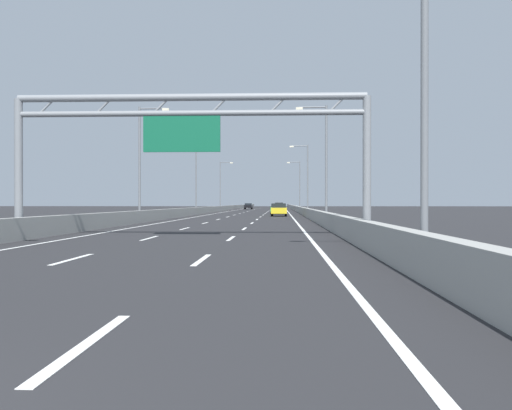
# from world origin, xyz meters

# --- Properties ---
(ground_plane) EXTENTS (260.00, 260.00, 0.00)m
(ground_plane) POSITION_xyz_m (0.00, 100.00, 0.00)
(ground_plane) COLOR #262628
(lane_dash_left_1) EXTENTS (0.16, 3.00, 0.01)m
(lane_dash_left_1) POSITION_xyz_m (-1.80, 12.50, 0.01)
(lane_dash_left_1) COLOR white
(lane_dash_left_1) RESTS_ON ground_plane
(lane_dash_left_2) EXTENTS (0.16, 3.00, 0.01)m
(lane_dash_left_2) POSITION_xyz_m (-1.80, 21.50, 0.01)
(lane_dash_left_2) COLOR white
(lane_dash_left_2) RESTS_ON ground_plane
(lane_dash_left_3) EXTENTS (0.16, 3.00, 0.01)m
(lane_dash_left_3) POSITION_xyz_m (-1.80, 30.50, 0.01)
(lane_dash_left_3) COLOR white
(lane_dash_left_3) RESTS_ON ground_plane
(lane_dash_left_4) EXTENTS (0.16, 3.00, 0.01)m
(lane_dash_left_4) POSITION_xyz_m (-1.80, 39.50, 0.01)
(lane_dash_left_4) COLOR white
(lane_dash_left_4) RESTS_ON ground_plane
(lane_dash_left_5) EXTENTS (0.16, 3.00, 0.01)m
(lane_dash_left_5) POSITION_xyz_m (-1.80, 48.50, 0.01)
(lane_dash_left_5) COLOR white
(lane_dash_left_5) RESTS_ON ground_plane
(lane_dash_left_6) EXTENTS (0.16, 3.00, 0.01)m
(lane_dash_left_6) POSITION_xyz_m (-1.80, 57.50, 0.01)
(lane_dash_left_6) COLOR white
(lane_dash_left_6) RESTS_ON ground_plane
(lane_dash_left_7) EXTENTS (0.16, 3.00, 0.01)m
(lane_dash_left_7) POSITION_xyz_m (-1.80, 66.50, 0.01)
(lane_dash_left_7) COLOR white
(lane_dash_left_7) RESTS_ON ground_plane
(lane_dash_left_8) EXTENTS (0.16, 3.00, 0.01)m
(lane_dash_left_8) POSITION_xyz_m (-1.80, 75.50, 0.01)
(lane_dash_left_8) COLOR white
(lane_dash_left_8) RESTS_ON ground_plane
(lane_dash_left_9) EXTENTS (0.16, 3.00, 0.01)m
(lane_dash_left_9) POSITION_xyz_m (-1.80, 84.50, 0.01)
(lane_dash_left_9) COLOR white
(lane_dash_left_9) RESTS_ON ground_plane
(lane_dash_left_10) EXTENTS (0.16, 3.00, 0.01)m
(lane_dash_left_10) POSITION_xyz_m (-1.80, 93.50, 0.01)
(lane_dash_left_10) COLOR white
(lane_dash_left_10) RESTS_ON ground_plane
(lane_dash_left_11) EXTENTS (0.16, 3.00, 0.01)m
(lane_dash_left_11) POSITION_xyz_m (-1.80, 102.50, 0.01)
(lane_dash_left_11) COLOR white
(lane_dash_left_11) RESTS_ON ground_plane
(lane_dash_left_12) EXTENTS (0.16, 3.00, 0.01)m
(lane_dash_left_12) POSITION_xyz_m (-1.80, 111.50, 0.01)
(lane_dash_left_12) COLOR white
(lane_dash_left_12) RESTS_ON ground_plane
(lane_dash_left_13) EXTENTS (0.16, 3.00, 0.01)m
(lane_dash_left_13) POSITION_xyz_m (-1.80, 120.50, 0.01)
(lane_dash_left_13) COLOR white
(lane_dash_left_13) RESTS_ON ground_plane
(lane_dash_left_14) EXTENTS (0.16, 3.00, 0.01)m
(lane_dash_left_14) POSITION_xyz_m (-1.80, 129.50, 0.01)
(lane_dash_left_14) COLOR white
(lane_dash_left_14) RESTS_ON ground_plane
(lane_dash_left_15) EXTENTS (0.16, 3.00, 0.01)m
(lane_dash_left_15) POSITION_xyz_m (-1.80, 138.50, 0.01)
(lane_dash_left_15) COLOR white
(lane_dash_left_15) RESTS_ON ground_plane
(lane_dash_left_16) EXTENTS (0.16, 3.00, 0.01)m
(lane_dash_left_16) POSITION_xyz_m (-1.80, 147.50, 0.01)
(lane_dash_left_16) COLOR white
(lane_dash_left_16) RESTS_ON ground_plane
(lane_dash_left_17) EXTENTS (0.16, 3.00, 0.01)m
(lane_dash_left_17) POSITION_xyz_m (-1.80, 156.50, 0.01)
(lane_dash_left_17) COLOR white
(lane_dash_left_17) RESTS_ON ground_plane
(lane_dash_right_0) EXTENTS (0.16, 3.00, 0.01)m
(lane_dash_right_0) POSITION_xyz_m (1.80, 3.50, 0.01)
(lane_dash_right_0) COLOR white
(lane_dash_right_0) RESTS_ON ground_plane
(lane_dash_right_1) EXTENTS (0.16, 3.00, 0.01)m
(lane_dash_right_1) POSITION_xyz_m (1.80, 12.50, 0.01)
(lane_dash_right_1) COLOR white
(lane_dash_right_1) RESTS_ON ground_plane
(lane_dash_right_2) EXTENTS (0.16, 3.00, 0.01)m
(lane_dash_right_2) POSITION_xyz_m (1.80, 21.50, 0.01)
(lane_dash_right_2) COLOR white
(lane_dash_right_2) RESTS_ON ground_plane
(lane_dash_right_3) EXTENTS (0.16, 3.00, 0.01)m
(lane_dash_right_3) POSITION_xyz_m (1.80, 30.50, 0.01)
(lane_dash_right_3) COLOR white
(lane_dash_right_3) RESTS_ON ground_plane
(lane_dash_right_4) EXTENTS (0.16, 3.00, 0.01)m
(lane_dash_right_4) POSITION_xyz_m (1.80, 39.50, 0.01)
(lane_dash_right_4) COLOR white
(lane_dash_right_4) RESTS_ON ground_plane
(lane_dash_right_5) EXTENTS (0.16, 3.00, 0.01)m
(lane_dash_right_5) POSITION_xyz_m (1.80, 48.50, 0.01)
(lane_dash_right_5) COLOR white
(lane_dash_right_5) RESTS_ON ground_plane
(lane_dash_right_6) EXTENTS (0.16, 3.00, 0.01)m
(lane_dash_right_6) POSITION_xyz_m (1.80, 57.50, 0.01)
(lane_dash_right_6) COLOR white
(lane_dash_right_6) RESTS_ON ground_plane
(lane_dash_right_7) EXTENTS (0.16, 3.00, 0.01)m
(lane_dash_right_7) POSITION_xyz_m (1.80, 66.50, 0.01)
(lane_dash_right_7) COLOR white
(lane_dash_right_7) RESTS_ON ground_plane
(lane_dash_right_8) EXTENTS (0.16, 3.00, 0.01)m
(lane_dash_right_8) POSITION_xyz_m (1.80, 75.50, 0.01)
(lane_dash_right_8) COLOR white
(lane_dash_right_8) RESTS_ON ground_plane
(lane_dash_right_9) EXTENTS (0.16, 3.00, 0.01)m
(lane_dash_right_9) POSITION_xyz_m (1.80, 84.50, 0.01)
(lane_dash_right_9) COLOR white
(lane_dash_right_9) RESTS_ON ground_plane
(lane_dash_right_10) EXTENTS (0.16, 3.00, 0.01)m
(lane_dash_right_10) POSITION_xyz_m (1.80, 93.50, 0.01)
(lane_dash_right_10) COLOR white
(lane_dash_right_10) RESTS_ON ground_plane
(lane_dash_right_11) EXTENTS (0.16, 3.00, 0.01)m
(lane_dash_right_11) POSITION_xyz_m (1.80, 102.50, 0.01)
(lane_dash_right_11) COLOR white
(lane_dash_right_11) RESTS_ON ground_plane
(lane_dash_right_12) EXTENTS (0.16, 3.00, 0.01)m
(lane_dash_right_12) POSITION_xyz_m (1.80, 111.50, 0.01)
(lane_dash_right_12) COLOR white
(lane_dash_right_12) RESTS_ON ground_plane
(lane_dash_right_13) EXTENTS (0.16, 3.00, 0.01)m
(lane_dash_right_13) POSITION_xyz_m (1.80, 120.50, 0.01)
(lane_dash_right_13) COLOR white
(lane_dash_right_13) RESTS_ON ground_plane
(lane_dash_right_14) EXTENTS (0.16, 3.00, 0.01)m
(lane_dash_right_14) POSITION_xyz_m (1.80, 129.50, 0.01)
(lane_dash_right_14) COLOR white
(lane_dash_right_14) RESTS_ON ground_plane
(lane_dash_right_15) EXTENTS (0.16, 3.00, 0.01)m
(lane_dash_right_15) POSITION_xyz_m (1.80, 138.50, 0.01)
(lane_dash_right_15) COLOR white
(lane_dash_right_15) RESTS_ON ground_plane
(lane_dash_right_16) EXTENTS (0.16, 3.00, 0.01)m
(lane_dash_right_16) POSITION_xyz_m (1.80, 147.50, 0.01)
(lane_dash_right_16) COLOR white
(lane_dash_right_16) RESTS_ON ground_plane
(lane_dash_right_17) EXTENTS (0.16, 3.00, 0.01)m
(lane_dash_right_17) POSITION_xyz_m (1.80, 156.50, 0.01)
(lane_dash_right_17) COLOR white
(lane_dash_right_17) RESTS_ON ground_plane
(edge_line_left) EXTENTS (0.16, 176.00, 0.01)m
(edge_line_left) POSITION_xyz_m (-5.25, 88.00, 0.01)
(edge_line_left) COLOR white
(edge_line_left) RESTS_ON ground_plane
(edge_line_right) EXTENTS (0.16, 176.00, 0.01)m
(edge_line_right) POSITION_xyz_m (5.25, 88.00, 0.01)
(edge_line_right) COLOR white
(edge_line_right) RESTS_ON ground_plane
(barrier_left) EXTENTS (0.45, 220.00, 0.95)m
(barrier_left) POSITION_xyz_m (-6.90, 110.00, 0.47)
(barrier_left) COLOR #9E9E99
(barrier_left) RESTS_ON ground_plane
(barrier_right) EXTENTS (0.45, 220.00, 0.95)m
(barrier_right) POSITION_xyz_m (6.90, 110.00, 0.47)
(barrier_right) COLOR #9E9E99
(barrier_right) RESTS_ON ground_plane
(sign_gantry) EXTENTS (15.77, 0.36, 6.36)m
(sign_gantry) POSITION_xyz_m (-0.05, 21.54, 4.82)
(sign_gantry) COLOR gray
(sign_gantry) RESTS_ON ground_plane
(streetlamp_right_near) EXTENTS (2.58, 0.28, 9.50)m
(streetlamp_right_near) POSITION_xyz_m (7.47, 11.98, 5.40)
(streetlamp_right_near) COLOR slate
(streetlamp_right_near) RESTS_ON ground_plane
(streetlamp_left_mid) EXTENTS (2.58, 0.28, 9.50)m
(streetlamp_left_mid) POSITION_xyz_m (-7.47, 42.64, 5.40)
(streetlamp_left_mid) COLOR slate
(streetlamp_left_mid) RESTS_ON ground_plane
(streetlamp_right_mid) EXTENTS (2.58, 0.28, 9.50)m
(streetlamp_right_mid) POSITION_xyz_m (7.47, 42.64, 5.40)
(streetlamp_right_mid) COLOR slate
(streetlamp_right_mid) RESTS_ON ground_plane
(streetlamp_left_far) EXTENTS (2.58, 0.28, 9.50)m
(streetlamp_left_far) POSITION_xyz_m (-7.47, 73.30, 5.40)
(streetlamp_left_far) COLOR slate
(streetlamp_left_far) RESTS_ON ground_plane
(streetlamp_right_far) EXTENTS (2.58, 0.28, 9.50)m
(streetlamp_right_far) POSITION_xyz_m (7.47, 73.30, 5.40)
(streetlamp_right_far) COLOR slate
(streetlamp_right_far) RESTS_ON ground_plane
(streetlamp_left_distant) EXTENTS (2.58, 0.28, 9.50)m
(streetlamp_left_distant) POSITION_xyz_m (-7.47, 103.96, 5.40)
(streetlamp_left_distant) COLOR slate
(streetlamp_left_distant) RESTS_ON ground_plane
(streetlamp_right_distant) EXTENTS (2.58, 0.28, 9.50)m
(streetlamp_right_distant) POSITION_xyz_m (7.47, 103.96, 5.40)
(streetlamp_right_distant) COLOR slate
(streetlamp_right_distant) RESTS_ON ground_plane
(yellow_car) EXTENTS (1.79, 4.36, 1.47)m
(yellow_car) POSITION_xyz_m (3.79, 61.10, 0.75)
(yellow_car) COLOR yellow
(yellow_car) RESTS_ON ground_plane
(green_car) EXTENTS (1.82, 4.20, 1.43)m
(green_car) POSITION_xyz_m (3.53, 72.46, 0.73)
(green_car) COLOR #1E7A38
(green_car) RESTS_ON ground_plane
(black_car) EXTENTS (1.82, 4.58, 1.39)m
(black_car) POSITION_xyz_m (-3.58, 127.34, 0.72)
(black_car) COLOR black
(black_car) RESTS_ON ground_plane
(orange_car) EXTENTS (1.79, 4.60, 1.56)m
(orange_car) POSITION_xyz_m (3.69, 106.16, 0.79)
(orange_car) COLOR orange
(orange_car) RESTS_ON ground_plane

